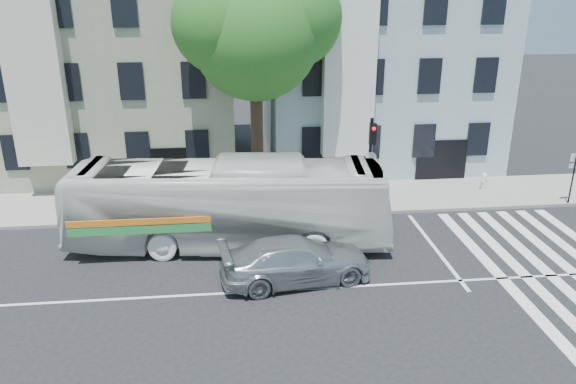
{
  "coord_description": "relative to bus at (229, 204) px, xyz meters",
  "views": [
    {
      "loc": [
        -1.19,
        -16.27,
        9.68
      ],
      "look_at": [
        0.83,
        2.91,
        2.4
      ],
      "focal_mm": 35.0,
      "sensor_mm": 36.0,
      "label": 1
    }
  ],
  "objects": [
    {
      "name": "traffic_signal",
      "position": [
        6.04,
        2.27,
        1.11
      ],
      "size": [
        0.46,
        0.54,
        4.35
      ],
      "rotation": [
        0.0,
        0.0,
        -0.04
      ],
      "color": "black",
      "rests_on": "ground"
    },
    {
      "name": "bus",
      "position": [
        0.0,
        0.0,
        0.0
      ],
      "size": [
        3.99,
        12.43,
        3.4
      ],
      "primitive_type": "imported",
      "rotation": [
        0.0,
        0.0,
        1.48
      ],
      "color": "silver",
      "rests_on": "ground"
    },
    {
      "name": "sidewalk_far",
      "position": [
        1.37,
        4.33,
        -1.63
      ],
      "size": [
        80.0,
        4.0,
        0.15
      ],
      "primitive_type": "cube",
      "color": "gray",
      "rests_on": "ground"
    },
    {
      "name": "ground",
      "position": [
        1.37,
        -3.67,
        -1.7
      ],
      "size": [
        120.0,
        120.0,
        0.0
      ],
      "primitive_type": "plane",
      "color": "black",
      "rests_on": "ground"
    },
    {
      "name": "hedge",
      "position": [
        -2.78,
        3.13,
        -1.2
      ],
      "size": [
        8.5,
        0.85,
        0.7
      ],
      "primitive_type": null,
      "rotation": [
        0.0,
        0.0,
        -0.0
      ],
      "color": "#2D6520",
      "rests_on": "sidewalk_far"
    },
    {
      "name": "building_right",
      "position": [
        8.37,
        11.33,
        3.8
      ],
      "size": [
        12.0,
        10.0,
        11.0
      ],
      "primitive_type": "cube",
      "color": "#A1B6BF",
      "rests_on": "ground"
    },
    {
      "name": "building_left",
      "position": [
        -5.63,
        11.33,
        3.8
      ],
      "size": [
        12.0,
        10.0,
        11.0
      ],
      "primitive_type": "cube",
      "color": "gray",
      "rests_on": "ground"
    },
    {
      "name": "far_sign_pole",
      "position": [
        15.44,
        2.47,
        0.03
      ],
      "size": [
        0.45,
        0.18,
        2.49
      ],
      "rotation": [
        0.0,
        0.0,
        0.13
      ],
      "color": "black",
      "rests_on": "sidewalk_far"
    },
    {
      "name": "street_tree",
      "position": [
        1.43,
        5.06,
        6.13
      ],
      "size": [
        7.3,
        5.9,
        11.1
      ],
      "color": "#2D2116",
      "rests_on": "ground"
    },
    {
      "name": "sedan",
      "position": [
        2.24,
        -3.0,
        -0.95
      ],
      "size": [
        2.88,
        5.47,
        1.51
      ],
      "primitive_type": "imported",
      "rotation": [
        0.0,
        0.0,
        1.72
      ],
      "color": "silver",
      "rests_on": "ground"
    },
    {
      "name": "fire_hydrant",
      "position": [
        12.35,
        4.61,
        -1.13
      ],
      "size": [
        0.47,
        0.32,
        0.82
      ],
      "rotation": [
        0.0,
        0.0,
        0.4
      ],
      "color": "silver",
      "rests_on": "sidewalk_far"
    }
  ]
}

